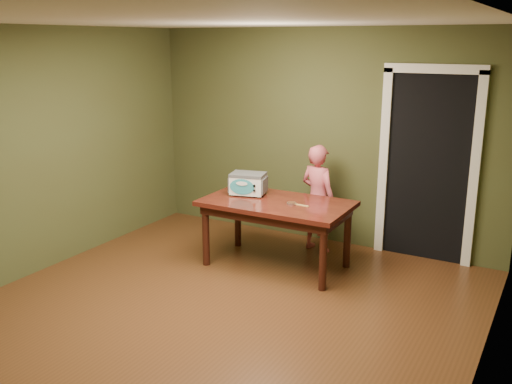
{
  "coord_description": "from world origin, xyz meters",
  "views": [
    {
      "loc": [
        2.66,
        -3.89,
        2.45
      ],
      "look_at": [
        -0.07,
        1.0,
        0.95
      ],
      "focal_mm": 40.0,
      "sensor_mm": 36.0,
      "label": 1
    }
  ],
  "objects": [
    {
      "name": "floor",
      "position": [
        0.0,
        0.0,
        0.0
      ],
      "size": [
        5.0,
        5.0,
        0.0
      ],
      "primitive_type": "plane",
      "color": "#522D17",
      "rests_on": "ground"
    },
    {
      "name": "room_shell",
      "position": [
        0.0,
        0.0,
        1.71
      ],
      "size": [
        4.52,
        5.02,
        2.61
      ],
      "color": "#404927",
      "rests_on": "ground"
    },
    {
      "name": "doorway",
      "position": [
        1.3,
        2.78,
        1.06
      ],
      "size": [
        1.1,
        0.66,
        2.25
      ],
      "color": "black",
      "rests_on": "ground"
    },
    {
      "name": "dining_table",
      "position": [
        -0.05,
        1.42,
        0.65
      ],
      "size": [
        1.61,
        0.91,
        0.75
      ],
      "rotation": [
        0.0,
        0.0,
        0.01
      ],
      "color": "#37100C",
      "rests_on": "floor"
    },
    {
      "name": "toy_oven",
      "position": [
        -0.46,
        1.51,
        0.89
      ],
      "size": [
        0.45,
        0.35,
        0.25
      ],
      "rotation": [
        0.0,
        0.0,
        0.24
      ],
      "color": "#4C4F54",
      "rests_on": "dining_table"
    },
    {
      "name": "baking_pan",
      "position": [
        0.14,
        1.39,
        0.76
      ],
      "size": [
        0.1,
        0.1,
        0.02
      ],
      "color": "silver",
      "rests_on": "dining_table"
    },
    {
      "name": "spatula",
      "position": [
        0.25,
        1.4,
        0.75
      ],
      "size": [
        0.18,
        0.04,
        0.01
      ],
      "primitive_type": "cube",
      "rotation": [
        0.0,
        0.0,
        -0.07
      ],
      "color": "tan",
      "rests_on": "dining_table"
    },
    {
      "name": "child",
      "position": [
        0.14,
        2.11,
        0.64
      ],
      "size": [
        0.53,
        0.42,
        1.28
      ],
      "primitive_type": "imported",
      "rotation": [
        0.0,
        0.0,
        2.86
      ],
      "color": "#CD5460",
      "rests_on": "floor"
    }
  ]
}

